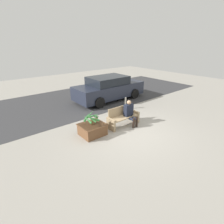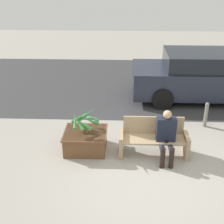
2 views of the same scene
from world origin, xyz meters
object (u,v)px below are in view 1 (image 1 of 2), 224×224
Objects in this scene: planter_box at (92,129)px; parked_car at (109,88)px; bench at (123,117)px; person_seated at (130,112)px; potted_plant at (92,118)px; bollard_post at (126,103)px.

parked_car is at bearing 43.17° from planter_box.
person_seated is (0.25, -0.19, 0.23)m from bench.
planter_box is 1.40× the size of potted_plant.
parked_car reaches higher than potted_plant.
potted_plant is (-1.55, 0.11, 0.37)m from bench.
person_seated is 0.25× the size of parked_car.
parked_car is at bearing 43.25° from potted_plant.
bench is at bearing -119.34° from parked_car.
person_seated is at bearing -9.58° from potted_plant.
bollard_post is at bearing 22.48° from planter_box.
person_seated is at bearing -37.08° from bench.
planter_box is 0.21× the size of parked_car.
person_seated is at bearing -114.76° from parked_car.
person_seated is 1.17× the size of planter_box.
bollard_post is (3.05, 1.26, 0.12)m from planter_box.
bench reaches higher than bollard_post.
bollard_post is at bearing -100.97° from parked_car.
potted_plant is at bearing -136.75° from parked_car.
potted_plant is at bearing 170.42° from person_seated.
parked_car reaches higher than bench.
planter_box is 3.30m from bollard_post.
parked_car reaches higher than bollard_post.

